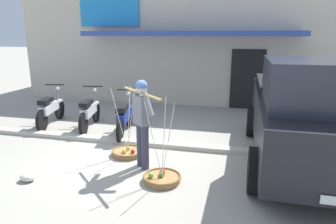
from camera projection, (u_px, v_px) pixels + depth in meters
The scene contains 11 objects.
ground_plane at pixel (135, 157), 6.32m from camera, with size 90.00×90.00×0.00m, color #9E998C.
sidewalk_curb at pixel (146, 143), 6.96m from camera, with size 20.00×0.24×0.10m, color #BAB4A5.
fruit_vendor at pixel (142, 118), 5.59m from camera, with size 1.04×1.00×1.70m.
fruit_basket_left_side at pixel (162, 177), 5.24m from camera, with size 0.68×0.68×1.45m.
fruit_basket_right_side at pixel (128, 152), 6.39m from camera, with size 0.68×0.68×1.45m.
motorcycle_nearest_shop at pixel (50, 109), 8.38m from camera, with size 0.59×1.80×1.09m.
motorcycle_second_in_row at pixel (89, 112), 8.10m from camera, with size 0.59×1.80×1.09m.
motorcycle_third_in_row at pixel (125, 117), 7.60m from camera, with size 0.57×1.80×1.09m.
parked_truck at pixel (309, 114), 5.66m from camera, with size 2.19×4.74×2.10m.
storefront_building at pixel (200, 43), 12.65m from camera, with size 13.00×6.00×4.20m.
plastic_litter_bag at pixel (28, 177), 5.26m from camera, with size 0.28×0.22×0.14m, color silver.
Camera 1 is at (2.05, -5.55, 2.50)m, focal length 32.25 mm.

